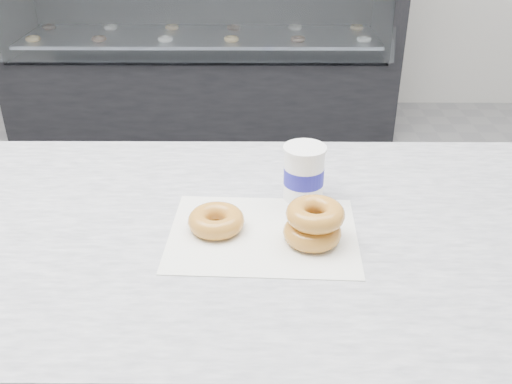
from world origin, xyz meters
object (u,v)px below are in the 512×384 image
donut_single (216,221)px  display_case (202,50)px  donut_stack (314,223)px  coffee_cup (304,173)px

donut_single → display_case: bearing=96.0°
display_case → donut_stack: bearing=-80.5°
display_case → donut_stack: 2.85m
donut_single → donut_stack: bearing=-11.8°
display_case → donut_single: size_ratio=23.01×
donut_single → donut_stack: donut_stack is taller
display_case → donut_stack: size_ratio=17.63×
donut_stack → coffee_cup: coffee_cup is taller
donut_single → donut_stack: size_ratio=0.77×
display_case → donut_stack: (0.46, -2.77, 0.45)m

